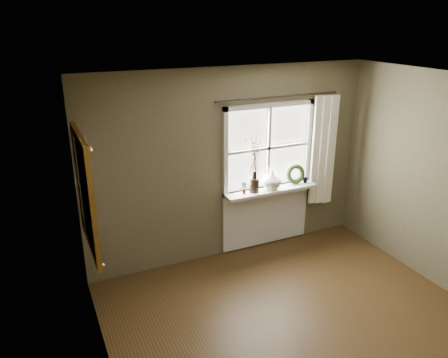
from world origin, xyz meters
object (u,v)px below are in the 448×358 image
at_px(cream_vase, 272,179).
at_px(dark_jug, 254,185).
at_px(wreath, 295,176).
at_px(gilt_mirror, 85,193).

bearing_deg(cream_vase, dark_jug, 180.00).
bearing_deg(wreath, cream_vase, -168.03).
relative_size(cream_vase, wreath, 0.94).
distance_m(dark_jug, gilt_mirror, 2.35).
height_order(wreath, gilt_mirror, gilt_mirror).
distance_m(wreath, gilt_mirror, 3.02).
relative_size(dark_jug, cream_vase, 0.73).
relative_size(cream_vase, gilt_mirror, 0.21).
height_order(dark_jug, wreath, wreath).
height_order(dark_jug, gilt_mirror, gilt_mirror).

